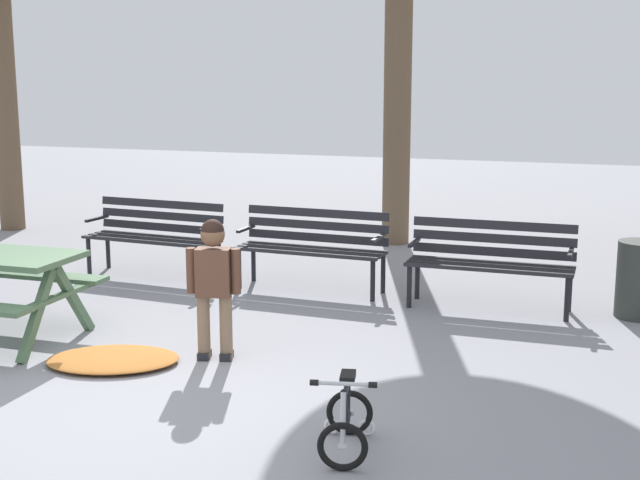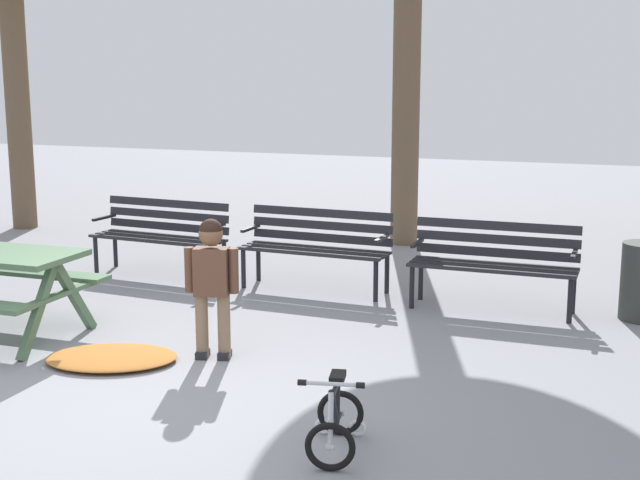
% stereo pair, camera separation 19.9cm
% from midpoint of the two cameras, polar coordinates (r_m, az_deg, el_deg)
% --- Properties ---
extents(ground, '(36.00, 36.00, 0.00)m').
position_cam_midpoint_polar(ground, '(6.35, -13.93, -10.57)').
color(ground, gray).
extents(park_bench_far_left, '(1.63, 0.56, 0.85)m').
position_cam_midpoint_polar(park_bench_far_left, '(10.10, -11.20, 0.55)').
color(park_bench_far_left, '#232328').
rests_on(park_bench_far_left, ground).
extents(park_bench_left, '(1.61, 0.51, 0.85)m').
position_cam_midpoint_polar(park_bench_left, '(9.28, -1.09, -0.15)').
color(park_bench_left, '#232328').
rests_on(park_bench_left, ground).
extents(park_bench_right, '(1.60, 0.46, 0.85)m').
position_cam_midpoint_polar(park_bench_right, '(8.68, 10.43, -1.10)').
color(park_bench_right, '#232328').
rests_on(park_bench_right, ground).
extents(child_standing, '(0.43, 0.22, 1.15)m').
position_cam_midpoint_polar(child_standing, '(7.04, -7.75, -2.40)').
color(child_standing, '#7F664C').
rests_on(child_standing, ground).
extents(kids_bicycle, '(0.46, 0.61, 0.54)m').
position_cam_midpoint_polar(kids_bicycle, '(5.44, 0.66, -11.69)').
color(kids_bicycle, black).
rests_on(kids_bicycle, ground).
extents(leaf_pile, '(1.23, 1.04, 0.07)m').
position_cam_midpoint_polar(leaf_pile, '(7.25, -14.10, -7.54)').
color(leaf_pile, '#B26B2D').
rests_on(leaf_pile, ground).
extents(trash_bin, '(0.44, 0.44, 0.73)m').
position_cam_midpoint_polar(trash_bin, '(8.74, 19.52, -2.45)').
color(trash_bin, '#2D332D').
rests_on(trash_bin, ground).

